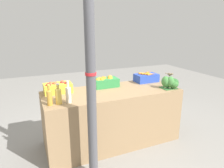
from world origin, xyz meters
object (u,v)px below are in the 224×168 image
Objects in this scene: juice_bottle_amber at (49,97)px; carrot_crate at (146,78)px; support_pole at (91,84)px; broccoli_pile at (171,83)px; juice_bottle_cloudy at (68,94)px; juice_bottle_golden at (58,95)px; sparrow_bird at (170,74)px; apple_crate at (58,87)px; orange_crate at (105,82)px.

carrot_crate is at bearing 15.37° from juice_bottle_amber.
broccoli_pile is (1.34, 0.36, -0.23)m from support_pole.
juice_bottle_cloudy is at bearing 178.71° from broccoli_pile.
carrot_crate is 1.49× the size of juice_bottle_golden.
support_pole is at bearing -93.38° from sparrow_bird.
broccoli_pile is at bearing 15.10° from support_pole.
support_pole reaches higher than carrot_crate.
apple_crate is 1.45m from carrot_crate.
juice_bottle_golden is at bearing 125.25° from support_pole.
juice_bottle_amber is at bearing -109.86° from sparrow_bird.
sparrow_bird is (1.49, -0.02, 0.10)m from juice_bottle_cloudy.
broccoli_pile is 1.51m from juice_bottle_cloudy.
juice_bottle_golden is at bearing 180.00° from juice_bottle_cloudy.
support_pole is 0.53m from juice_bottle_golden.
broccoli_pile is 0.97× the size of juice_bottle_amber.
support_pole is 5.97× the size of apple_crate.
juice_bottle_golden is 0.12m from juice_bottle_cloudy.
broccoli_pile is 1.72m from juice_bottle_amber.
juice_bottle_cloudy reaches higher than sparrow_bird.
sparrow_bird is (1.33, 0.38, -0.10)m from support_pole.
juice_bottle_amber is 0.10m from juice_bottle_golden.
juice_bottle_cloudy is at bearing 0.00° from juice_bottle_amber.
broccoli_pile is 1.62m from juice_bottle_golden.
support_pole is 1.38m from sparrow_bird.
juice_bottle_cloudy is (0.12, -0.00, 0.01)m from juice_bottle_golden.
orange_crate is 1.54× the size of broccoli_pile.
apple_crate is 0.47m from juice_bottle_amber.
juice_bottle_cloudy reaches higher than juice_bottle_golden.
juice_bottle_amber is 1.90× the size of sparrow_bird.
apple_crate is 1.00× the size of carrot_crate.
broccoli_pile is at bearing -1.29° from juice_bottle_cloudy.
support_pole is at bearing -120.02° from orange_crate.
sparrow_bird is at bearing -0.66° from juice_bottle_golden.
orange_crate is 1.50× the size of juice_bottle_amber.
orange_crate is 0.97m from sparrow_bird.
support_pole reaches higher than sparrow_bird.
support_pole is at bearing -75.31° from apple_crate.
apple_crate is 1.00× the size of orange_crate.
apple_crate is 1.49× the size of juice_bottle_golden.
support_pole is 0.59m from juice_bottle_amber.
apple_crate is 1.50× the size of juice_bottle_amber.
orange_crate is (0.71, 0.00, 0.01)m from apple_crate.
carrot_crate is (1.45, -0.00, -0.00)m from apple_crate.
carrot_crate is at bearing 34.30° from support_pole.
sparrow_bird reaches higher than orange_crate.
broccoli_pile is 0.90× the size of juice_bottle_cloudy.
carrot_crate is at bearing -0.07° from orange_crate.
support_pole reaches higher than juice_bottle_amber.
juice_bottle_golden is (-1.62, 0.03, 0.02)m from broccoli_pile.
carrot_crate is 1.67m from juice_bottle_amber.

